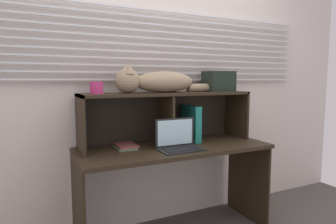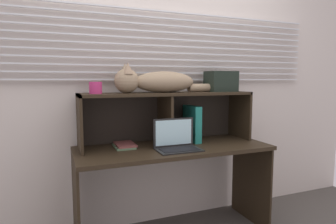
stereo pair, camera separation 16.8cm
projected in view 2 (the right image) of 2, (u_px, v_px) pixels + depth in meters
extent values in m
cube|color=beige|center=(159.00, 81.00, 2.53)|extent=(4.40, 0.04, 2.50)
cube|color=silver|center=(161.00, 79.00, 2.48)|extent=(3.02, 0.02, 0.01)
cube|color=silver|center=(161.00, 73.00, 2.47)|extent=(3.02, 0.02, 0.01)
cube|color=silver|center=(161.00, 66.00, 2.47)|extent=(3.02, 0.02, 0.01)
cube|color=silver|center=(161.00, 59.00, 2.46)|extent=(3.02, 0.02, 0.01)
cube|color=silver|center=(161.00, 53.00, 2.45)|extent=(3.02, 0.02, 0.01)
cube|color=silver|center=(161.00, 46.00, 2.45)|extent=(3.02, 0.02, 0.01)
cube|color=silver|center=(161.00, 39.00, 2.44)|extent=(3.02, 0.02, 0.01)
cube|color=silver|center=(161.00, 32.00, 2.43)|extent=(3.02, 0.02, 0.01)
cube|color=silver|center=(161.00, 25.00, 2.43)|extent=(3.02, 0.02, 0.01)
cube|color=silver|center=(161.00, 18.00, 2.42)|extent=(3.02, 0.02, 0.01)
cube|color=silver|center=(161.00, 11.00, 2.41)|extent=(3.02, 0.02, 0.01)
cube|color=black|center=(174.00, 148.00, 2.27)|extent=(1.51, 0.60, 0.03)
cube|color=black|center=(76.00, 209.00, 2.04)|extent=(0.02, 0.54, 0.71)
cube|color=black|center=(250.00, 182.00, 2.58)|extent=(0.02, 0.54, 0.71)
cube|color=black|center=(168.00, 94.00, 2.34)|extent=(1.41, 0.33, 0.02)
cube|color=black|center=(79.00, 123.00, 2.10)|extent=(0.02, 0.33, 0.42)
cube|color=black|center=(239.00, 114.00, 2.61)|extent=(0.02, 0.33, 0.42)
cube|color=black|center=(165.00, 120.00, 2.35)|extent=(0.02, 0.32, 0.40)
cube|color=black|center=(161.00, 116.00, 2.51)|extent=(1.41, 0.01, 0.42)
ellipsoid|color=#998164|center=(164.00, 82.00, 2.31)|extent=(0.50, 0.20, 0.17)
sphere|color=#998164|center=(127.00, 81.00, 2.20)|extent=(0.19, 0.19, 0.19)
cone|color=#9E8166|center=(128.00, 68.00, 2.15)|extent=(0.08, 0.08, 0.08)
cone|color=gray|center=(125.00, 69.00, 2.23)|extent=(0.08, 0.08, 0.08)
cylinder|color=#998164|center=(201.00, 88.00, 2.44)|extent=(0.23, 0.07, 0.07)
cube|color=black|center=(179.00, 150.00, 2.13)|extent=(0.33, 0.21, 0.01)
cube|color=black|center=(174.00, 132.00, 2.21)|extent=(0.33, 0.01, 0.22)
cube|color=#B2E0EA|center=(174.00, 132.00, 2.21)|extent=(0.29, 0.00, 0.19)
cube|color=black|center=(179.00, 149.00, 2.12)|extent=(0.28, 0.14, 0.00)
cube|color=#1E7E71|center=(192.00, 124.00, 2.44)|extent=(0.06, 0.25, 0.30)
cube|color=#516F4E|center=(124.00, 146.00, 2.24)|extent=(0.14, 0.22, 0.01)
cube|color=brown|center=(125.00, 144.00, 2.25)|extent=(0.14, 0.22, 0.02)
cylinder|color=#C73271|center=(96.00, 88.00, 2.12)|extent=(0.09, 0.09, 0.09)
cube|color=black|center=(221.00, 81.00, 2.51)|extent=(0.24, 0.18, 0.18)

